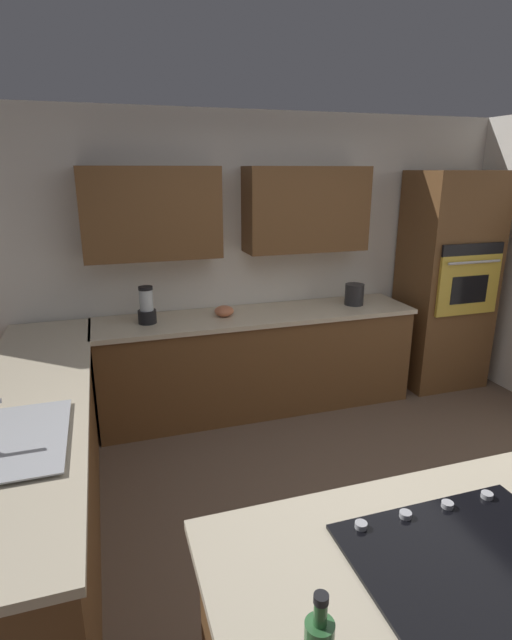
{
  "coord_description": "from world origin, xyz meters",
  "views": [
    {
      "loc": [
        1.36,
        2.2,
        2.11
      ],
      "look_at": [
        0.24,
        -1.32,
        0.97
      ],
      "focal_mm": 27.42,
      "sensor_mm": 36.0,
      "label": 1
    }
  ],
  "objects_px": {
    "mixing_bowl": "(224,311)",
    "kettle": "(354,294)",
    "wall_oven": "(446,282)",
    "cooktop": "(469,558)",
    "blender": "(147,308)",
    "sink_unit": "(13,439)"
  },
  "relations": [
    {
      "from": "mixing_bowl",
      "to": "cooktop",
      "type": "bearing_deg",
      "value": 91.74
    },
    {
      "from": "blender",
      "to": "mixing_bowl",
      "type": "height_order",
      "value": "blender"
    },
    {
      "from": "kettle",
      "to": "sink_unit",
      "type": "bearing_deg",
      "value": 32.25
    },
    {
      "from": "sink_unit",
      "to": "mixing_bowl",
      "type": "distance_m",
      "value": 2.21
    },
    {
      "from": "wall_oven",
      "to": "kettle",
      "type": "relative_size",
      "value": 10.74
    },
    {
      "from": "wall_oven",
      "to": "mixing_bowl",
      "type": "bearing_deg",
      "value": -0.41
    },
    {
      "from": "wall_oven",
      "to": "kettle",
      "type": "bearing_deg",
      "value": -0.92
    },
    {
      "from": "cooktop",
      "to": "blender",
      "type": "xyz_separation_m",
      "value": [
        0.74,
        -2.92,
        0.12
      ]
    },
    {
      "from": "sink_unit",
      "to": "kettle",
      "type": "bearing_deg",
      "value": -147.75
    },
    {
      "from": "wall_oven",
      "to": "kettle",
      "type": "xyz_separation_m",
      "value": [
        1.0,
        -0.02,
        -0.06
      ]
    },
    {
      "from": "wall_oven",
      "to": "cooktop",
      "type": "bearing_deg",
      "value": 53.29
    },
    {
      "from": "blender",
      "to": "cooktop",
      "type": "bearing_deg",
      "value": 104.21
    },
    {
      "from": "cooktop",
      "to": "blender",
      "type": "bearing_deg",
      "value": -75.79
    },
    {
      "from": "cooktop",
      "to": "kettle",
      "type": "height_order",
      "value": "kettle"
    },
    {
      "from": "blender",
      "to": "wall_oven",
      "type": "bearing_deg",
      "value": 179.68
    },
    {
      "from": "wall_oven",
      "to": "mixing_bowl",
      "type": "xyz_separation_m",
      "value": [
        2.25,
        -0.02,
        -0.11
      ]
    },
    {
      "from": "mixing_bowl",
      "to": "kettle",
      "type": "distance_m",
      "value": 1.25
    },
    {
      "from": "sink_unit",
      "to": "blender",
      "type": "xyz_separation_m",
      "value": [
        -0.78,
        -1.69,
        0.11
      ]
    },
    {
      "from": "mixing_bowl",
      "to": "kettle",
      "type": "height_order",
      "value": "kettle"
    },
    {
      "from": "sink_unit",
      "to": "cooktop",
      "type": "height_order",
      "value": "sink_unit"
    },
    {
      "from": "wall_oven",
      "to": "cooktop",
      "type": "distance_m",
      "value": 3.62
    },
    {
      "from": "cooktop",
      "to": "blender",
      "type": "height_order",
      "value": "blender"
    }
  ]
}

